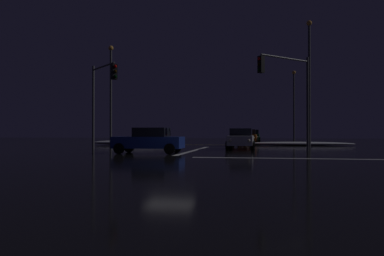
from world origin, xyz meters
TOP-DOWN VIEW (x-y plane):
  - ground at (0.00, 0.00)m, footprint 120.00×120.00m
  - stop_line_north at (0.00, 7.40)m, footprint 0.35×12.61m
  - centre_line_ns at (0.00, 19.00)m, footprint 22.00×0.15m
  - crosswalk_bar_east at (7.50, 0.00)m, footprint 12.61×0.40m
  - snow_bank_left_curb at (-8.20, 17.16)m, footprint 7.65×1.50m
  - snow_bank_right_curb at (8.20, 18.74)m, footprint 10.18×1.50m
  - sedan_white at (3.16, 9.83)m, footprint 2.02×4.33m
  - sedan_red at (2.82, 16.45)m, footprint 2.02×4.33m
  - sedan_orange at (3.20, 22.63)m, footprint 2.02×4.33m
  - sedan_green at (3.47, 29.40)m, footprint 2.02×4.33m
  - sedan_gray at (3.25, 35.87)m, footprint 2.02×4.33m
  - sedan_black at (2.95, 42.30)m, footprint 2.02×4.33m
  - sedan_blue_crossing at (-2.06, 3.15)m, footprint 4.33×2.02m
  - traffic_signal_nw at (-6.63, 6.63)m, footprint 3.06×3.06m
  - traffic_signal_ne at (6.48, 6.48)m, footprint 3.44×3.44m
  - streetlamp_right_near at (8.50, 13.00)m, footprint 0.44×0.44m
  - streetlamp_right_far at (8.50, 29.00)m, footprint 0.44×0.44m
  - streetlamp_left_near at (-8.50, 13.00)m, footprint 0.44×0.44m

SIDE VIEW (x-z plane):
  - ground at x=0.00m, z-range -0.10..0.00m
  - stop_line_north at x=0.00m, z-range 0.00..0.01m
  - centre_line_ns at x=0.00m, z-range 0.00..0.01m
  - crosswalk_bar_east at x=7.50m, z-range 0.00..0.01m
  - snow_bank_right_curb at x=8.20m, z-range 0.00..0.36m
  - snow_bank_left_curb at x=-8.20m, z-range 0.00..0.47m
  - sedan_white at x=3.16m, z-range 0.02..1.59m
  - sedan_red at x=2.82m, z-range 0.02..1.59m
  - sedan_orange at x=3.20m, z-range 0.02..1.59m
  - sedan_green at x=3.47m, z-range 0.02..1.59m
  - sedan_gray at x=3.25m, z-range 0.02..1.59m
  - sedan_black at x=2.95m, z-range 0.02..1.59m
  - sedan_blue_crossing at x=-2.06m, z-range 0.02..1.59m
  - traffic_signal_nw at x=-6.63m, z-range 1.18..7.47m
  - traffic_signal_ne at x=6.48m, z-range 1.23..7.65m
  - streetlamp_right_far at x=8.50m, z-range 0.68..9.41m
  - streetlamp_left_near at x=-8.50m, z-range 0.69..9.66m
  - streetlamp_right_near at x=8.50m, z-range 0.71..11.08m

